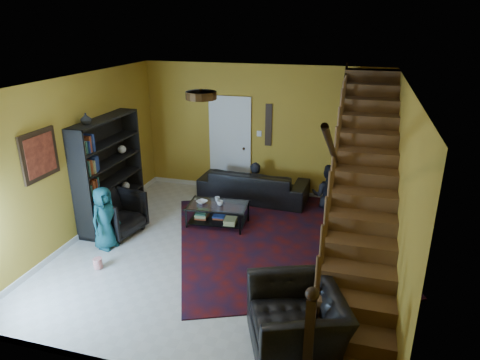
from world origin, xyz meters
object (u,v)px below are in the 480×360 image
object	(u,v)px
armchair_left	(117,214)
armchair_right	(296,320)
bookshelf	(110,173)
coffee_table	(218,214)
sofa	(254,185)

from	to	relation	value
armchair_left	armchair_right	world-z (taller)	same
bookshelf	coffee_table	bearing A→B (deg)	9.12
sofa	coffee_table	xyz separation A→B (m)	(-0.35, -1.38, -0.09)
sofa	armchair_left	xyz separation A→B (m)	(-2.00, -2.17, 0.05)
armchair_right	armchair_left	bearing A→B (deg)	-141.72
sofa	armchair_left	distance (m)	2.95
bookshelf	armchair_right	size ratio (longest dim) A/B	1.72
bookshelf	armchair_right	world-z (taller)	bookshelf
armchair_left	coffee_table	size ratio (longest dim) A/B	0.72
armchair_left	coffee_table	bearing A→B (deg)	-53.19
sofa	coffee_table	distance (m)	1.42
sofa	coffee_table	bearing A→B (deg)	78.29
armchair_right	coffee_table	distance (m)	3.38
bookshelf	sofa	bearing A→B (deg)	35.87
coffee_table	armchair_left	bearing A→B (deg)	-154.48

